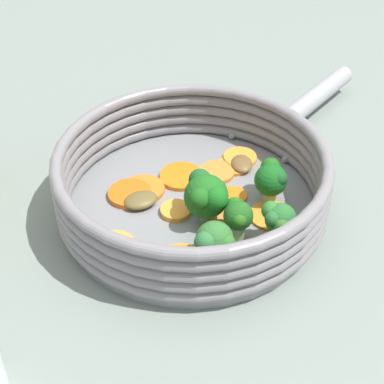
# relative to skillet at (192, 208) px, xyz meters

# --- Properties ---
(ground_plane) EXTENTS (4.00, 4.00, 0.00)m
(ground_plane) POSITION_rel_skillet_xyz_m (0.00, 0.00, -0.01)
(ground_plane) COLOR gray
(skillet) EXTENTS (0.26, 0.26, 0.01)m
(skillet) POSITION_rel_skillet_xyz_m (0.00, 0.00, 0.00)
(skillet) COLOR gray
(skillet) RESTS_ON ground_plane
(skillet_rim_wall) EXTENTS (0.27, 0.27, 0.06)m
(skillet_rim_wall) POSITION_rel_skillet_xyz_m (0.00, 0.00, 0.04)
(skillet_rim_wall) COLOR gray
(skillet_rim_wall) RESTS_ON skillet
(skillet_handle) EXTENTS (0.14, 0.16, 0.02)m
(skillet_handle) POSITION_rel_skillet_xyz_m (-0.15, -0.17, 0.02)
(skillet_handle) COLOR #999B9E
(skillet_handle) RESTS_ON skillet
(skillet_rivet_left) EXTENTS (0.01, 0.01, 0.01)m
(skillet_rivet_left) POSITION_rel_skillet_xyz_m (-0.11, -0.07, 0.01)
(skillet_rivet_left) COLOR gray
(skillet_rivet_left) RESTS_ON skillet
(skillet_rivet_right) EXTENTS (0.01, 0.01, 0.01)m
(skillet_rivet_right) POSITION_rel_skillet_xyz_m (-0.05, -0.11, 0.01)
(skillet_rivet_right) COLOR gray
(skillet_rivet_right) RESTS_ON skillet
(carrot_slice_0) EXTENTS (0.05, 0.05, 0.00)m
(carrot_slice_0) POSITION_rel_skillet_xyz_m (-0.08, 0.02, 0.01)
(carrot_slice_0) COLOR orange
(carrot_slice_0) RESTS_ON skillet
(carrot_slice_1) EXTENTS (0.06, 0.06, 0.00)m
(carrot_slice_1) POSITION_rel_skillet_xyz_m (0.05, -0.02, 0.01)
(carrot_slice_1) COLOR orange
(carrot_slice_1) RESTS_ON skillet
(carrot_slice_2) EXTENTS (0.05, 0.05, 0.01)m
(carrot_slice_2) POSITION_rel_skillet_xyz_m (-0.06, -0.07, 0.01)
(carrot_slice_2) COLOR orange
(carrot_slice_2) RESTS_ON skillet
(carrot_slice_3) EXTENTS (0.05, 0.05, 0.00)m
(carrot_slice_3) POSITION_rel_skillet_xyz_m (-0.03, 0.03, 0.01)
(carrot_slice_3) COLOR orange
(carrot_slice_3) RESTS_ON skillet
(carrot_slice_4) EXTENTS (0.05, 0.05, 0.00)m
(carrot_slice_4) POSITION_rel_skillet_xyz_m (0.08, 0.06, 0.01)
(carrot_slice_4) COLOR #F39839
(carrot_slice_4) RESTS_ON skillet
(carrot_slice_5) EXTENTS (0.05, 0.05, 0.00)m
(carrot_slice_5) POSITION_rel_skillet_xyz_m (-0.05, -0.06, 0.01)
(carrot_slice_5) COLOR orange
(carrot_slice_5) RESTS_ON skillet
(carrot_slice_6) EXTENTS (0.05, 0.05, 0.00)m
(carrot_slice_6) POSITION_rel_skillet_xyz_m (0.01, 0.08, 0.01)
(carrot_slice_6) COLOR orange
(carrot_slice_6) RESTS_ON skillet
(carrot_slice_7) EXTENTS (0.05, 0.05, 0.00)m
(carrot_slice_7) POSITION_rel_skillet_xyz_m (-0.03, -0.05, 0.01)
(carrot_slice_7) COLOR orange
(carrot_slice_7) RESTS_ON skillet
(carrot_slice_8) EXTENTS (0.06, 0.06, 0.00)m
(carrot_slice_8) POSITION_rel_skillet_xyz_m (0.01, -0.04, 0.01)
(carrot_slice_8) COLOR orange
(carrot_slice_8) RESTS_ON skillet
(carrot_slice_9) EXTENTS (0.04, 0.04, 0.00)m
(carrot_slice_9) POSITION_rel_skillet_xyz_m (-0.04, -0.01, 0.01)
(carrot_slice_9) COLOR orange
(carrot_slice_9) RESTS_ON skillet
(carrot_slice_10) EXTENTS (0.04, 0.04, 0.01)m
(carrot_slice_10) POSITION_rel_skillet_xyz_m (0.02, 0.01, 0.01)
(carrot_slice_10) COLOR orange
(carrot_slice_10) RESTS_ON skillet
(carrot_slice_11) EXTENTS (0.06, 0.06, 0.01)m
(carrot_slice_11) POSITION_rel_skillet_xyz_m (0.06, -0.01, 0.01)
(carrot_slice_11) COLOR orange
(carrot_slice_11) RESTS_ON skillet
(broccoli_floret_0) EXTENTS (0.03, 0.03, 0.04)m
(broccoli_floret_0) POSITION_rel_skillet_xyz_m (-0.08, 0.06, 0.03)
(broccoli_floret_0) COLOR #87A362
(broccoli_floret_0) RESTS_ON skillet
(broccoli_floret_1) EXTENTS (0.04, 0.05, 0.05)m
(broccoli_floret_1) POSITION_rel_skillet_xyz_m (-0.01, 0.03, 0.04)
(broccoli_floret_1) COLOR #89B26D
(broccoli_floret_1) RESTS_ON skillet
(broccoli_floret_2) EXTENTS (0.04, 0.04, 0.04)m
(broccoli_floret_2) POSITION_rel_skillet_xyz_m (-0.02, 0.08, 0.03)
(broccoli_floret_2) COLOR #679855
(broccoli_floret_2) RESTS_ON skillet
(broccoli_floret_3) EXTENTS (0.03, 0.04, 0.05)m
(broccoli_floret_3) POSITION_rel_skillet_xyz_m (-0.08, -0.00, 0.03)
(broccoli_floret_3) COLOR #8AB666
(broccoli_floret_3) RESTS_ON skillet
(broccoli_floret_4) EXTENTS (0.03, 0.04, 0.04)m
(broccoli_floret_4) POSITION_rel_skillet_xyz_m (-0.04, 0.05, 0.03)
(broccoli_floret_4) COLOR #88AA64
(broccoli_floret_4) RESTS_ON skillet
(mushroom_piece_0) EXTENTS (0.02, 0.03, 0.01)m
(mushroom_piece_0) POSITION_rel_skillet_xyz_m (-0.06, -0.06, 0.01)
(mushroom_piece_0) COLOR brown
(mushroom_piece_0) RESTS_ON skillet
(mushroom_piece_1) EXTENTS (0.04, 0.04, 0.01)m
(mushroom_piece_1) POSITION_rel_skillet_xyz_m (0.05, 0.00, 0.01)
(mushroom_piece_1) COLOR brown
(mushroom_piece_1) RESTS_ON skillet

